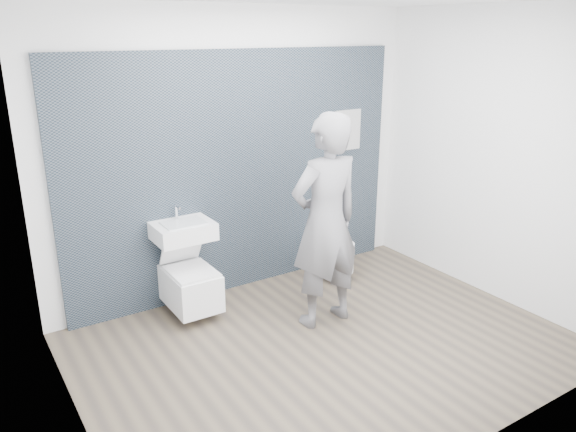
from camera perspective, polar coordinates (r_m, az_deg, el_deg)
ground at (r=4.94m, az=3.87°, el=-12.97°), size 4.00×4.00×0.00m
room_shell at (r=4.30m, az=4.37°, el=7.24°), size 4.00×4.00×4.00m
tile_wall at (r=6.03m, az=-4.51°, el=-6.82°), size 3.60×0.06×2.40m
washbasin at (r=5.24m, az=-10.60°, el=-1.46°), size 0.54×0.40×0.40m
toilet_square at (r=5.36m, az=-9.88°, el=-6.97°), size 0.41×0.60×0.75m
toilet_rounded at (r=6.13m, az=4.43°, el=-3.85°), size 0.35×0.60×0.32m
info_placard at (r=6.66m, az=5.65°, el=-4.34°), size 0.33×0.03×0.44m
visitor at (r=4.92m, az=3.83°, el=-0.62°), size 0.71×0.47×1.93m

